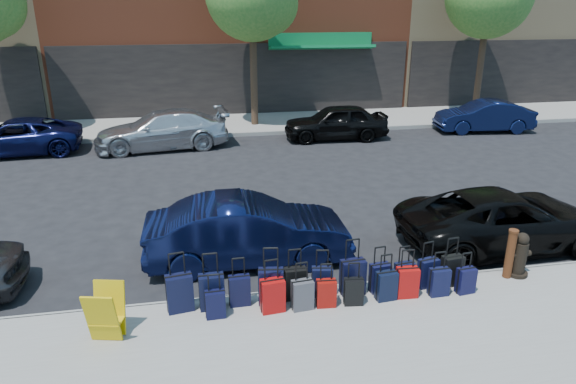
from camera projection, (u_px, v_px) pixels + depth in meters
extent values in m
plane|color=black|center=(280.00, 207.00, 13.79)|extent=(120.00, 120.00, 0.00)
cube|color=gray|center=(352.00, 359.00, 7.77)|extent=(60.00, 4.00, 0.15)
cube|color=gray|center=(242.00, 124.00, 22.99)|extent=(60.00, 4.00, 0.15)
cube|color=gray|center=(320.00, 290.00, 9.63)|extent=(60.00, 0.08, 0.15)
cube|color=gray|center=(247.00, 134.00, 21.12)|extent=(60.00, 0.08, 0.15)
cube|color=black|center=(237.00, 81.00, 24.22)|extent=(16.66, 0.15, 3.40)
cube|color=#0B6534|center=(322.00, 47.00, 24.07)|extent=(5.00, 0.91, 0.27)
cube|color=#0B6534|center=(321.00, 39.00, 24.23)|extent=(5.00, 0.10, 0.60)
cube|color=black|center=(541.00, 73.00, 26.97)|extent=(14.70, 0.15, 3.40)
cylinder|color=black|center=(254.00, 68.00, 21.76)|extent=(0.30, 0.30, 4.80)
sphere|color=#2F7025|center=(267.00, 3.00, 20.96)|extent=(2.58, 2.58, 2.58)
cylinder|color=black|center=(481.00, 63.00, 23.56)|extent=(0.30, 0.30, 4.80)
sphere|color=#2F7025|center=(501.00, 3.00, 22.77)|extent=(2.58, 2.58, 2.58)
cube|color=black|center=(180.00, 293.00, 8.77)|extent=(0.48, 0.31, 0.67)
cylinder|color=black|center=(177.00, 255.00, 8.52)|extent=(0.25, 0.07, 0.03)
cube|color=black|center=(212.00, 292.00, 8.84)|extent=(0.43, 0.24, 0.64)
cylinder|color=black|center=(210.00, 256.00, 8.60)|extent=(0.24, 0.03, 0.03)
cube|color=black|center=(240.00, 290.00, 8.96)|extent=(0.37, 0.21, 0.55)
cylinder|color=black|center=(238.00, 260.00, 8.75)|extent=(0.21, 0.04, 0.03)
cube|color=black|center=(271.00, 286.00, 8.99)|extent=(0.47, 0.30, 0.65)
cylinder|color=black|center=(271.00, 250.00, 8.75)|extent=(0.25, 0.07, 0.03)
cube|color=black|center=(295.00, 283.00, 9.15)|extent=(0.39, 0.22, 0.59)
cylinder|color=black|center=(296.00, 251.00, 8.93)|extent=(0.22, 0.03, 0.03)
cube|color=black|center=(322.00, 282.00, 9.24)|extent=(0.40, 0.26, 0.55)
cylinder|color=black|center=(323.00, 252.00, 9.03)|extent=(0.21, 0.07, 0.03)
cube|color=black|center=(353.00, 277.00, 9.30)|extent=(0.46, 0.28, 0.66)
cylinder|color=black|center=(354.00, 241.00, 9.05)|extent=(0.25, 0.05, 0.03)
cube|color=black|center=(380.00, 278.00, 9.38)|extent=(0.39, 0.24, 0.55)
cylinder|color=black|center=(382.00, 249.00, 9.18)|extent=(0.21, 0.06, 0.03)
cube|color=black|center=(404.00, 276.00, 9.45)|extent=(0.38, 0.24, 0.53)
cylinder|color=black|center=(407.00, 248.00, 9.25)|extent=(0.20, 0.06, 0.03)
cube|color=black|center=(428.00, 273.00, 9.55)|extent=(0.40, 0.27, 0.55)
cylinder|color=black|center=(431.00, 244.00, 9.34)|extent=(0.21, 0.07, 0.03)
cube|color=black|center=(452.00, 271.00, 9.59)|extent=(0.42, 0.27, 0.59)
cylinder|color=black|center=(456.00, 240.00, 9.37)|extent=(0.22, 0.06, 0.03)
cube|color=black|center=(215.00, 304.00, 8.61)|extent=(0.34, 0.20, 0.49)
cylinder|color=black|center=(214.00, 277.00, 8.43)|extent=(0.19, 0.04, 0.03)
cube|color=#9F0A0A|center=(273.00, 296.00, 8.76)|extent=(0.43, 0.28, 0.59)
cylinder|color=black|center=(272.00, 262.00, 8.54)|extent=(0.23, 0.06, 0.03)
cube|color=#3F3F44|center=(302.00, 295.00, 8.84)|extent=(0.38, 0.25, 0.54)
cylinder|color=black|center=(303.00, 265.00, 8.64)|extent=(0.21, 0.05, 0.03)
cube|color=maroon|center=(326.00, 293.00, 8.93)|extent=(0.35, 0.22, 0.50)
cylinder|color=black|center=(327.00, 266.00, 8.74)|extent=(0.19, 0.05, 0.03)
cube|color=black|center=(354.00, 292.00, 8.99)|extent=(0.35, 0.23, 0.49)
cylinder|color=black|center=(355.00, 265.00, 8.80)|extent=(0.19, 0.05, 0.03)
cube|color=black|center=(386.00, 286.00, 9.12)|extent=(0.38, 0.24, 0.54)
cylinder|color=black|center=(388.00, 256.00, 8.92)|extent=(0.21, 0.05, 0.03)
cube|color=#9F0B0A|center=(407.00, 282.00, 9.21)|extent=(0.39, 0.24, 0.56)
cylinder|color=black|center=(410.00, 252.00, 9.00)|extent=(0.22, 0.04, 0.03)
cube|color=black|center=(439.00, 282.00, 9.27)|extent=(0.36, 0.21, 0.52)
cylinder|color=black|center=(442.00, 254.00, 9.07)|extent=(0.20, 0.04, 0.03)
cube|color=black|center=(466.00, 281.00, 9.35)|extent=(0.35, 0.23, 0.49)
cylinder|color=black|center=(469.00, 255.00, 9.16)|extent=(0.19, 0.05, 0.03)
cylinder|color=black|center=(517.00, 273.00, 10.03)|extent=(0.40, 0.40, 0.07)
cylinder|color=black|center=(519.00, 257.00, 9.91)|extent=(0.27, 0.27, 0.63)
sphere|color=black|center=(523.00, 239.00, 9.77)|extent=(0.25, 0.25, 0.25)
cylinder|color=black|center=(520.00, 254.00, 9.89)|extent=(0.45, 0.14, 0.11)
cylinder|color=#38190C|center=(510.00, 254.00, 9.79)|extent=(0.16, 0.16, 0.97)
cylinder|color=#38190C|center=(514.00, 231.00, 9.62)|extent=(0.18, 0.18, 0.04)
cube|color=gold|center=(102.00, 319.00, 7.85)|extent=(0.53, 0.33, 0.88)
cube|color=gold|center=(110.00, 307.00, 8.15)|extent=(0.53, 0.33, 0.88)
cube|color=gold|center=(107.00, 320.00, 8.05)|extent=(0.55, 0.43, 0.02)
imported|color=#0C1235|center=(248.00, 231.00, 10.65)|extent=(4.25, 1.52, 1.40)
imported|color=black|center=(504.00, 219.00, 11.37)|extent=(4.71, 2.27, 1.29)
imported|color=#0D113B|center=(15.00, 137.00, 18.41)|extent=(4.71, 2.45, 1.27)
imported|color=silver|center=(162.00, 130.00, 19.12)|extent=(5.08, 2.51, 1.42)
imported|color=black|center=(336.00, 122.00, 20.44)|extent=(4.17, 1.85, 1.40)
imported|color=#0D173C|center=(484.00, 116.00, 21.68)|extent=(4.13, 1.85, 1.32)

